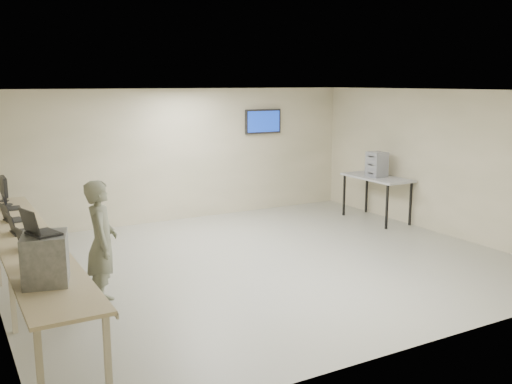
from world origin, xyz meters
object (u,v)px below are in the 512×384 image
workbench (27,244)px  soldier (102,243)px  side_table (377,180)px  equipment_box (45,259)px

workbench → soldier: 1.00m
workbench → side_table: side_table is taller
soldier → equipment_box: bearing=162.4°
workbench → equipment_box: (-0.06, -1.92, 0.33)m
workbench → soldier: bearing=-32.1°
soldier → side_table: soldier is taller
equipment_box → side_table: bearing=38.2°
workbench → side_table: (7.19, 1.35, 0.05)m
equipment_box → soldier: soldier is taller
soldier → side_table: 6.61m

